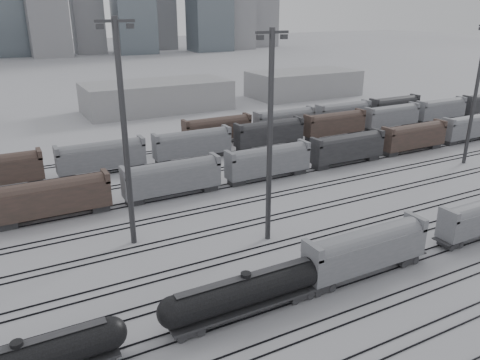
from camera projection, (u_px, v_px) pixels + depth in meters
name	position (u px, v px, depth m)	size (l,w,h in m)	color
ground	(361.00, 282.00, 49.21)	(900.00, 900.00, 0.00)	silver
tracks	(273.00, 220.00, 63.66)	(220.00, 71.50, 0.16)	black
tank_car_b	(246.00, 292.00, 43.31)	(17.14, 2.86, 4.24)	#232326
hopper_car_a	(366.00, 248.00, 49.44)	(14.86, 2.95, 5.31)	#232326
light_mast_b	(124.00, 132.00, 52.81)	(4.23, 0.68, 26.42)	#373739
light_mast_c	(270.00, 135.00, 54.04)	(4.04, 0.65, 25.22)	#373739
light_mast_d	(476.00, 92.00, 82.64)	(3.99, 0.64, 24.92)	#373739
bg_string_near	(268.00, 163.00, 78.26)	(151.00, 3.00, 5.60)	slate
bg_string_mid	(269.00, 134.00, 95.93)	(151.00, 3.00, 5.60)	#232326
bg_string_far	(315.00, 118.00, 110.29)	(66.00, 3.00, 5.60)	#4D3831
warehouse_mid	(157.00, 96.00, 130.88)	(40.00, 18.00, 8.00)	#959698
warehouse_right	(304.00, 83.00, 153.00)	(35.00, 18.00, 8.00)	#959698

